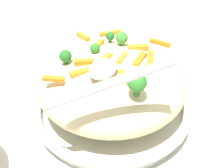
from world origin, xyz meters
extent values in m
plane|color=beige|center=(0.00, 0.00, 0.00)|extent=(2.40, 2.40, 0.00)
cylinder|color=silver|center=(0.00, 0.00, 0.01)|extent=(0.26, 0.26, 0.02)
torus|color=silver|center=(0.00, 0.00, 0.03)|extent=(0.28, 0.28, 0.02)
torus|color=black|center=(0.00, 0.00, 0.03)|extent=(0.27, 0.27, 0.00)
ellipsoid|color=beige|center=(0.00, 0.00, 0.08)|extent=(0.25, 0.25, 0.10)
cube|color=orange|center=(-0.04, -0.04, 0.12)|extent=(0.04, 0.01, 0.01)
cube|color=orange|center=(0.01, 0.06, 0.12)|extent=(0.04, 0.02, 0.01)
cube|color=orange|center=(0.04, 0.03, 0.12)|extent=(0.04, 0.03, 0.01)
cube|color=orange|center=(-0.01, 0.02, 0.12)|extent=(0.03, 0.01, 0.01)
cube|color=orange|center=(0.00, -0.01, 0.13)|extent=(0.03, 0.02, 0.01)
cube|color=orange|center=(-0.08, 0.06, 0.12)|extent=(0.02, 0.04, 0.01)
cube|color=orange|center=(0.02, -0.01, 0.13)|extent=(0.02, 0.03, 0.01)
cube|color=orange|center=(0.05, -0.04, 0.12)|extent=(0.03, 0.03, 0.01)
cube|color=orange|center=(-0.01, 0.04, 0.12)|extent=(0.04, 0.02, 0.01)
cube|color=orange|center=(-0.10, -0.03, 0.12)|extent=(0.03, 0.04, 0.01)
cube|color=orange|center=(-0.07, -0.08, 0.12)|extent=(0.02, 0.03, 0.01)
cube|color=orange|center=(0.07, -0.07, 0.12)|extent=(0.01, 0.03, 0.01)
cube|color=orange|center=(0.02, -0.04, 0.12)|extent=(0.02, 0.03, 0.01)
cube|color=orange|center=(-0.06, 0.03, 0.12)|extent=(0.02, 0.04, 0.01)
cube|color=orange|center=(-0.03, 0.06, 0.12)|extent=(0.04, 0.01, 0.01)
cylinder|color=#205B1C|center=(-0.07, -0.02, 0.12)|extent=(0.01, 0.01, 0.01)
sphere|color=#236B23|center=(-0.07, -0.02, 0.13)|extent=(0.02, 0.02, 0.02)
cylinder|color=#296820|center=(-0.02, -0.03, 0.12)|extent=(0.01, 0.01, 0.00)
sphere|color=#2D7A28|center=(-0.02, -0.03, 0.13)|extent=(0.02, 0.02, 0.02)
cylinder|color=#296820|center=(0.07, 0.06, 0.12)|extent=(0.01, 0.01, 0.01)
sphere|color=#2D7A28|center=(0.07, 0.06, 0.14)|extent=(0.03, 0.03, 0.03)
cylinder|color=#205B1C|center=(0.02, -0.07, 0.12)|extent=(0.01, 0.01, 0.01)
sphere|color=#236B23|center=(0.02, -0.07, 0.13)|extent=(0.02, 0.02, 0.02)
cylinder|color=#377928|center=(-0.06, 0.00, 0.12)|extent=(0.01, 0.01, 0.01)
sphere|color=#3D8E33|center=(-0.06, 0.00, 0.13)|extent=(0.02, 0.02, 0.02)
ellipsoid|color=#B7B7BC|center=(0.05, 0.00, 0.13)|extent=(0.06, 0.04, 0.02)
cylinder|color=#B7B7BC|center=(0.12, 0.03, 0.16)|extent=(0.08, 0.15, 0.07)
camera|label=1|loc=(0.40, 0.12, 0.37)|focal=48.16mm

